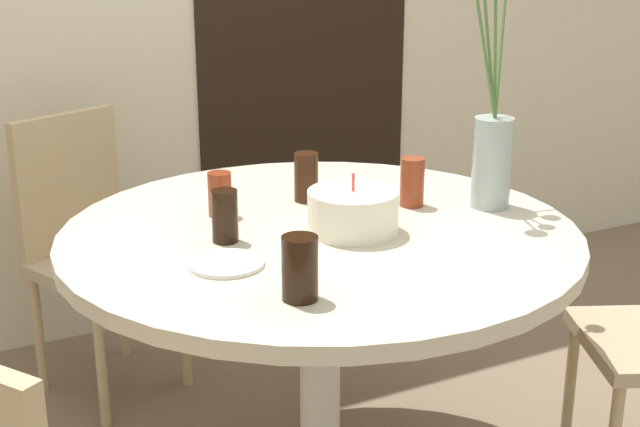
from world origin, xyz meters
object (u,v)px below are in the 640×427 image
(side_plate, at_px, (226,264))
(drink_glass_0, at_px, (412,182))
(drink_glass_2, at_px, (220,194))
(drink_glass_3, at_px, (225,216))
(drink_glass_4, at_px, (300,268))
(drink_glass_1, at_px, (306,177))
(birthday_cake, at_px, (353,212))
(flower_vase, at_px, (491,119))
(chair_left_flank, at_px, (90,238))

(side_plate, bearing_deg, drink_glass_0, 16.64)
(drink_glass_2, relative_size, drink_glass_3, 0.91)
(drink_glass_2, relative_size, drink_glass_4, 0.86)
(drink_glass_0, bearing_deg, drink_glass_3, -176.53)
(drink_glass_1, height_order, drink_glass_2, drink_glass_1)
(birthday_cake, relative_size, drink_glass_0, 1.70)
(drink_glass_2, bearing_deg, drink_glass_1, 3.00)
(flower_vase, distance_m, drink_glass_1, 0.52)
(birthday_cake, bearing_deg, flower_vase, 3.39)
(drink_glass_2, bearing_deg, birthday_cake, -48.32)
(chair_left_flank, xyz_separation_m, drink_glass_1, (0.45, -0.69, 0.32))
(drink_glass_1, bearing_deg, drink_glass_3, -147.38)
(chair_left_flank, bearing_deg, drink_glass_0, -73.84)
(drink_glass_3, bearing_deg, birthday_cake, -15.24)
(birthday_cake, height_order, drink_glass_0, birthday_cake)
(chair_left_flank, distance_m, drink_glass_2, 0.79)
(drink_glass_2, xyz_separation_m, drink_glass_3, (-0.06, -0.19, 0.01))
(side_plate, bearing_deg, chair_left_flank, 94.01)
(birthday_cake, xyz_separation_m, flower_vase, (0.43, 0.03, 0.18))
(drink_glass_3, bearing_deg, chair_left_flank, 98.35)
(flower_vase, relative_size, drink_glass_1, 5.62)
(flower_vase, height_order, drink_glass_0, flower_vase)
(drink_glass_0, height_order, drink_glass_2, drink_glass_0)
(drink_glass_2, bearing_deg, drink_glass_4, -95.12)
(chair_left_flank, bearing_deg, drink_glass_2, -96.97)
(drink_glass_0, distance_m, drink_glass_4, 0.69)
(drink_glass_3, bearing_deg, side_plate, -111.35)
(side_plate, relative_size, drink_glass_0, 1.30)
(chair_left_flank, distance_m, flower_vase, 1.37)
(chair_left_flank, bearing_deg, flower_vase, -70.06)
(side_plate, distance_m, drink_glass_3, 0.17)
(drink_glass_1, bearing_deg, drink_glass_2, -177.00)
(birthday_cake, xyz_separation_m, drink_glass_2, (-0.24, 0.27, 0.00))
(drink_glass_4, bearing_deg, drink_glass_1, 62.50)
(side_plate, relative_size, drink_glass_4, 1.28)
(side_plate, bearing_deg, birthday_cake, 10.34)
(flower_vase, bearing_deg, drink_glass_2, 159.74)
(drink_glass_3, xyz_separation_m, drink_glass_4, (0.01, -0.39, 0.00))
(birthday_cake, relative_size, drink_glass_2, 1.94)
(flower_vase, height_order, drink_glass_3, flower_vase)
(side_plate, xyz_separation_m, drink_glass_4, (0.07, -0.24, 0.06))
(flower_vase, bearing_deg, drink_glass_4, -155.26)
(chair_left_flank, height_order, drink_glass_3, chair_left_flank)
(chair_left_flank, height_order, drink_glass_0, chair_left_flank)
(drink_glass_2, bearing_deg, drink_glass_3, -107.75)
(flower_vase, bearing_deg, side_plate, -173.40)
(chair_left_flank, xyz_separation_m, drink_glass_3, (0.13, -0.89, 0.32))
(drink_glass_1, bearing_deg, birthday_cake, -92.85)
(flower_vase, xyz_separation_m, drink_glass_1, (-0.41, 0.26, -0.17))
(drink_glass_1, height_order, drink_glass_3, drink_glass_1)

